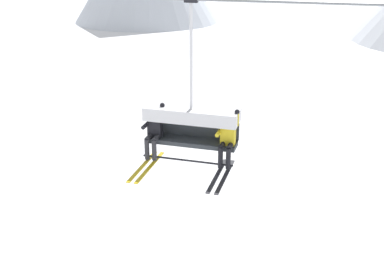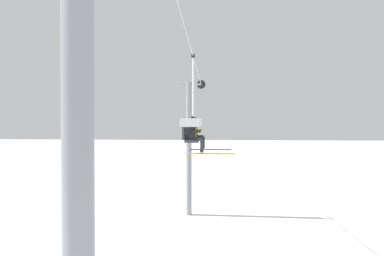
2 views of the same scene
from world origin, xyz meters
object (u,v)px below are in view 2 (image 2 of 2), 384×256
(lift_tower_near, at_px, (80,242))
(chairlift_chair, at_px, (191,126))
(lift_tower_far, at_px, (189,145))
(skier_black, at_px, (196,134))
(skier_yellow, at_px, (198,133))

(lift_tower_near, relative_size, chairlift_chair, 2.44)
(lift_tower_far, relative_size, skier_black, 5.16)
(lift_tower_near, distance_m, lift_tower_far, 16.07)
(lift_tower_near, xyz_separation_m, skier_yellow, (8.88, -0.92, 1.00))
(skier_black, relative_size, skier_yellow, 1.00)
(chairlift_chair, xyz_separation_m, skier_yellow, (0.87, -0.21, -0.30))
(lift_tower_far, xyz_separation_m, chairlift_chair, (-8.05, -0.71, 1.30))
(lift_tower_near, distance_m, skier_yellow, 8.99)
(lift_tower_near, relative_size, skier_black, 5.16)
(chairlift_chair, bearing_deg, skier_black, -166.04)
(lift_tower_far, bearing_deg, chairlift_chair, -174.96)
(skier_black, distance_m, skier_yellow, 1.73)
(skier_yellow, bearing_deg, chairlift_chair, 166.14)
(lift_tower_far, height_order, chairlift_chair, lift_tower_far)
(lift_tower_near, xyz_separation_m, lift_tower_far, (16.07, 0.00, 0.00))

